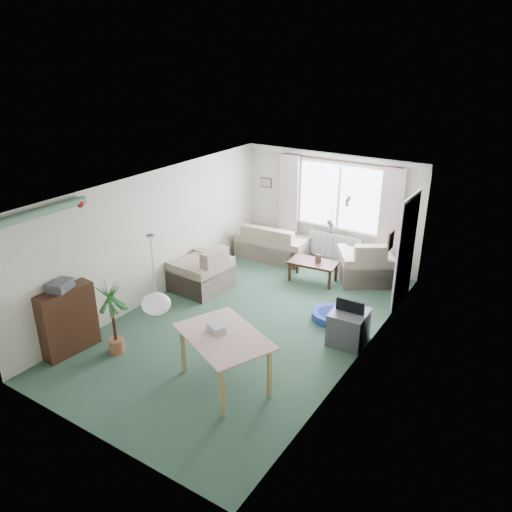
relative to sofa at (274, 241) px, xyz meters
The scene contains 25 objects.
ground 2.99m from the sofa, 68.20° to the right, with size 6.50×6.50×0.00m, color #2B4735.
window 1.77m from the sofa, 20.27° to the left, with size 1.80×0.03×1.30m, color white.
curtain_rod 2.32m from the sofa, 17.10° to the left, with size 2.60×0.03×0.03m, color black.
curtain_left 0.97m from the sofa, 68.46° to the left, with size 0.45×0.08×2.00m, color beige.
curtain_right 2.63m from the sofa, ahead, with size 0.45×0.08×2.00m, color beige.
radiator 1.37m from the sofa, 18.70° to the left, with size 1.20×0.10×0.55m, color white.
doorway 3.19m from the sofa, 10.11° to the right, with size 0.03×0.95×2.00m, color black.
pendant_lamp 5.33m from the sofa, 75.56° to the right, with size 0.36×0.36×0.36m, color white.
tinsel_garland 5.45m from the sofa, 99.22° to the right, with size 1.60×1.60×0.12m, color #196626.
bauble_cluster_a 3.54m from the sofa, 37.63° to the right, with size 0.20×0.20×0.20m, color silver.
bauble_cluster_b 4.46m from the sofa, 48.48° to the right, with size 0.20×0.20×0.20m, color silver.
wall_picture_back 1.35m from the sofa, 136.17° to the left, with size 0.28×0.03×0.22m, color brown.
wall_picture_right 3.64m from the sofa, 26.71° to the right, with size 0.03×0.24×0.30m, color brown.
sofa is the anchor object (origin of this frame).
armchair_corner 2.16m from the sofa, ahead, with size 1.00×0.95×0.90m, color tan.
armchair_left 2.15m from the sofa, 100.74° to the right, with size 1.00×0.95×0.90m, color #C3AA93.
coffee_table 1.45m from the sofa, 25.68° to the right, with size 0.94×0.52×0.42m, color black.
photo_frame 1.52m from the sofa, 23.33° to the right, with size 0.12×0.02×0.16m, color brown.
bookshelf 4.98m from the sofa, 98.55° to the right, with size 0.29×0.88×1.07m, color black.
hifi_box 5.05m from the sofa, 98.79° to the right, with size 0.28×0.35×0.14m, color #3D3E42.
houseplant 4.57m from the sofa, 91.57° to the right, with size 0.51×0.51×1.20m, color #1C5229.
dining_table 4.66m from the sofa, 67.67° to the right, with size 1.24×0.83×0.77m, color tan.
gift_box 4.59m from the sofa, 69.22° to the right, with size 0.25×0.18×0.12m, color silver.
tv_cube 3.67m from the sofa, 40.16° to the right, with size 0.55×0.61×0.55m, color #35363A.
pet_bed 2.92m from the sofa, 38.92° to the right, with size 0.67×0.67×0.13m, color navy.
Camera 1 is at (4.16, -6.21, 4.42)m, focal length 35.00 mm.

